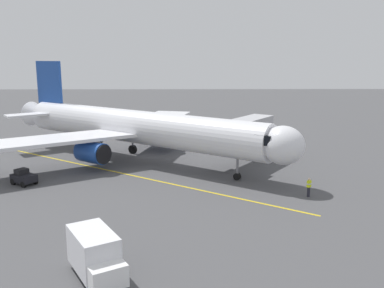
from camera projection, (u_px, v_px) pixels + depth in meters
ground_plane at (146, 156)px, 51.58m from camera, size 220.00×220.00×0.00m
apron_lead_in_line at (130, 175)px, 43.38m from camera, size 32.57×23.61×0.01m
airplane at (134, 127)px, 48.60m from camera, size 34.92×31.28×11.50m
jet_bridge at (242, 132)px, 46.62m from camera, size 8.44×10.37×5.40m
ground_crew_marshaller at (309, 187)px, 36.46m from camera, size 0.47×0.45×1.71m
baggage_cart_near_nose at (196, 126)px, 70.32m from camera, size 2.85×2.04×1.27m
box_truck_portside at (96, 255)px, 22.81m from camera, size 4.01×4.95×2.62m
tug_starboard_side at (24, 177)px, 40.07m from camera, size 2.75×2.53×1.50m
box_truck_rear_apron at (178, 133)px, 59.25m from camera, size 4.88×4.26×2.62m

